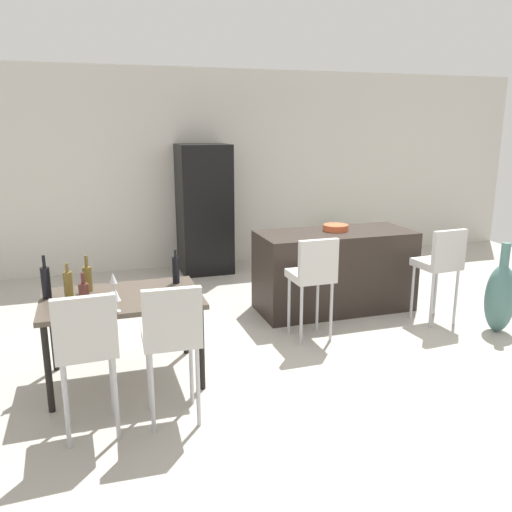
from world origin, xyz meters
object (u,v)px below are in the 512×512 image
(dining_table, at_px, (122,305))
(fruit_bowl, at_px, (336,228))
(potted_plant, at_px, (343,240))
(floor_vase, at_px, (500,297))
(wine_glass_near, at_px, (116,296))
(dining_chair_far, at_px, (172,332))
(kitchen_island, at_px, (334,271))
(wine_bottle_end, at_px, (176,270))
(refrigerator, at_px, (204,209))
(bar_chair_left, at_px, (313,272))
(wine_bottle_far, at_px, (87,278))
(wine_bottle_right, at_px, (68,285))
(dining_chair_near, at_px, (86,342))
(wine_bottle_middle, at_px, (84,296))
(wine_glass_left, at_px, (113,279))
(wine_bottle_inner, at_px, (46,282))
(bar_chair_middle, at_px, (441,261))

(dining_table, relative_size, fruit_bowl, 4.44)
(potted_plant, bearing_deg, floor_vase, -87.23)
(wine_glass_near, bearing_deg, dining_chair_far, -51.47)
(kitchen_island, distance_m, wine_glass_near, 2.92)
(wine_bottle_end, height_order, refrigerator, refrigerator)
(potted_plant, bearing_deg, wine_glass_near, -136.47)
(kitchen_island, distance_m, bar_chair_left, 1.01)
(wine_bottle_far, bearing_deg, dining_table, -42.74)
(wine_bottle_end, bearing_deg, floor_vase, -5.68)
(dining_table, xyz_separation_m, refrigerator, (1.38, 3.15, 0.25))
(floor_vase, bearing_deg, dining_chair_far, -168.80)
(bar_chair_left, xyz_separation_m, wine_bottle_end, (-1.36, -0.07, 0.16))
(dining_chair_far, xyz_separation_m, wine_bottle_end, (0.20, 1.02, 0.16))
(bar_chair_left, xyz_separation_m, wine_bottle_right, (-2.25, -0.26, 0.16))
(dining_table, bearing_deg, wine_glass_near, -99.15)
(refrigerator, xyz_separation_m, floor_vase, (2.40, -3.24, -0.55))
(dining_chair_near, bearing_deg, fruit_bowl, 34.68)
(dining_chair_far, relative_size, wine_bottle_end, 3.51)
(kitchen_island, distance_m, wine_bottle_middle, 3.06)
(bar_chair_left, relative_size, wine_glass_left, 6.03)
(kitchen_island, relative_size, wine_glass_left, 10.21)
(wine_bottle_end, bearing_deg, dining_table, -154.33)
(wine_bottle_right, xyz_separation_m, floor_vase, (4.18, -0.14, -0.49))
(kitchen_island, distance_m, wine_bottle_far, 2.86)
(wine_bottle_end, bearing_deg, refrigerator, 72.95)
(kitchen_island, height_order, fruit_bowl, fruit_bowl)
(refrigerator, height_order, floor_vase, refrigerator)
(bar_chair_left, distance_m, wine_bottle_inner, 2.43)
(dining_chair_far, distance_m, wine_bottle_end, 1.05)
(wine_bottle_end, distance_m, wine_glass_near, 0.80)
(kitchen_island, distance_m, wine_bottle_inner, 3.20)
(bar_chair_middle, height_order, wine_glass_near, bar_chair_middle)
(wine_bottle_end, bearing_deg, wine_bottle_inner, -174.85)
(wine_bottle_right, height_order, wine_glass_near, wine_bottle_right)
(bar_chair_middle, xyz_separation_m, wine_glass_near, (-3.38, -0.66, 0.17))
(wine_bottle_middle, relative_size, wine_bottle_right, 0.95)
(wine_bottle_inner, height_order, floor_vase, wine_bottle_inner)
(dining_chair_far, bearing_deg, wine_bottle_end, 78.70)
(kitchen_island, bearing_deg, dining_chair_near, -145.91)
(potted_plant, bearing_deg, bar_chair_left, -122.11)
(wine_bottle_far, relative_size, wine_glass_near, 1.77)
(wine_bottle_end, height_order, wine_bottle_right, wine_bottle_right)
(wine_bottle_end, bearing_deg, wine_glass_left, -166.97)
(wine_bottle_far, relative_size, wine_bottle_end, 1.03)
(bar_chair_middle, bearing_deg, wine_bottle_right, -176.02)
(bar_chair_left, relative_size, refrigerator, 0.57)
(wine_bottle_inner, bearing_deg, wine_bottle_end, 5.15)
(bar_chair_middle, bearing_deg, dining_chair_far, -160.22)
(wine_bottle_middle, bearing_deg, bar_chair_middle, 8.42)
(fruit_bowl, bearing_deg, kitchen_island, -114.15)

